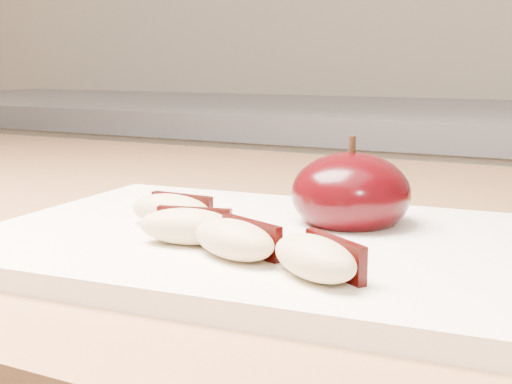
% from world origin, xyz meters
% --- Properties ---
extents(back_cabinet, '(2.40, 0.62, 0.94)m').
position_xyz_m(back_cabinet, '(0.00, 1.20, 0.47)').
color(back_cabinet, silver).
rests_on(back_cabinet, ground).
extents(cutting_board, '(0.35, 0.27, 0.01)m').
position_xyz_m(cutting_board, '(0.10, 0.37, 0.91)').
color(cutting_board, white).
rests_on(cutting_board, island_counter).
extents(apple_half, '(0.09, 0.09, 0.06)m').
position_xyz_m(apple_half, '(0.14, 0.42, 0.93)').
color(apple_half, black).
rests_on(apple_half, cutting_board).
extents(apple_wedge_a, '(0.06, 0.03, 0.02)m').
position_xyz_m(apple_wedge_a, '(0.04, 0.36, 0.92)').
color(apple_wedge_a, '#D0B684').
rests_on(apple_wedge_a, cutting_board).
extents(apple_wedge_b, '(0.06, 0.04, 0.02)m').
position_xyz_m(apple_wedge_b, '(0.08, 0.33, 0.92)').
color(apple_wedge_b, '#D0B684').
rests_on(apple_wedge_b, cutting_board).
extents(apple_wedge_c, '(0.06, 0.05, 0.02)m').
position_xyz_m(apple_wedge_c, '(0.12, 0.31, 0.92)').
color(apple_wedge_c, '#D0B684').
rests_on(apple_wedge_c, cutting_board).
extents(apple_wedge_d, '(0.06, 0.05, 0.02)m').
position_xyz_m(apple_wedge_d, '(0.17, 0.30, 0.92)').
color(apple_wedge_d, '#D0B684').
rests_on(apple_wedge_d, cutting_board).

